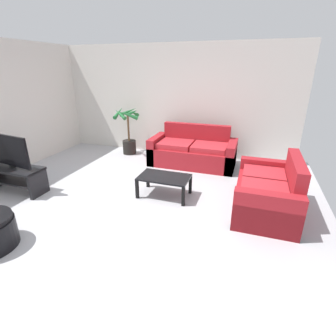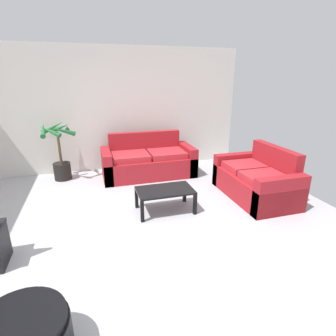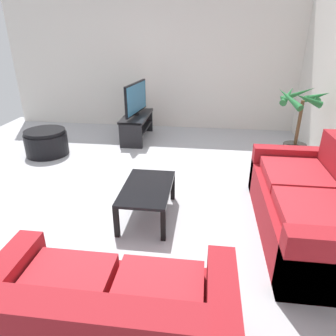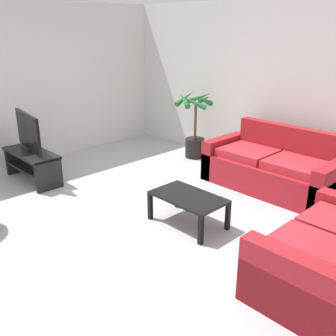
% 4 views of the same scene
% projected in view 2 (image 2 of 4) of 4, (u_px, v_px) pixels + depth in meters
% --- Properties ---
extents(ground_plane, '(6.60, 6.60, 0.00)m').
position_uv_depth(ground_plane, '(137.00, 235.00, 3.63)').
color(ground_plane, '#B2B2B7').
extents(wall_back, '(6.00, 0.06, 2.70)m').
position_uv_depth(wall_back, '(111.00, 110.00, 5.91)').
color(wall_back, silver).
rests_on(wall_back, ground).
extents(couch_main, '(1.95, 0.90, 0.90)m').
position_uv_depth(couch_main, '(148.00, 162.00, 5.78)').
color(couch_main, maroon).
rests_on(couch_main, ground).
extents(couch_loveseat, '(0.90, 1.54, 0.90)m').
position_uv_depth(couch_loveseat, '(256.00, 181.00, 4.74)').
color(couch_loveseat, maroon).
rests_on(couch_loveseat, ground).
extents(coffee_table, '(0.89, 0.53, 0.37)m').
position_uv_depth(coffee_table, '(165.00, 192.00, 4.20)').
color(coffee_table, black).
rests_on(coffee_table, ground).
extents(potted_palm, '(0.70, 0.75, 1.21)m').
position_uv_depth(potted_palm, '(60.00, 155.00, 5.47)').
color(potted_palm, black).
rests_on(potted_palm, ground).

